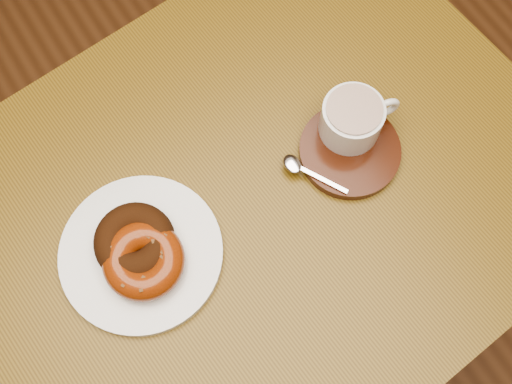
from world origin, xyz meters
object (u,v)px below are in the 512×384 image
saucer (350,151)px  donut_plate (141,253)px  cafe_table (245,233)px  coffee_cup (353,119)px

saucer → donut_plate: bearing=175.3°
cafe_table → coffee_cup: (0.18, 0.01, 0.18)m
donut_plate → saucer: (0.31, -0.03, 0.00)m
cafe_table → saucer: 0.21m
cafe_table → saucer: (0.16, -0.01, 0.14)m
cafe_table → coffee_cup: 0.25m
donut_plate → cafe_table: bearing=-4.6°
cafe_table → donut_plate: bearing=170.3°
cafe_table → saucer: bearing=-9.9°
saucer → coffee_cup: (0.02, 0.03, 0.04)m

